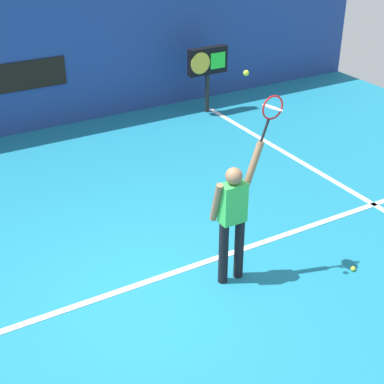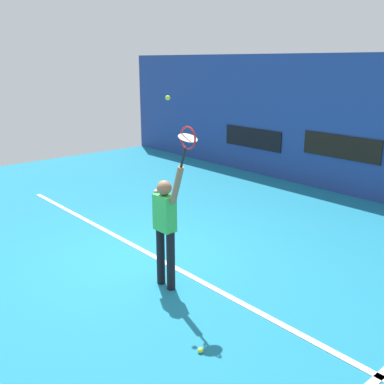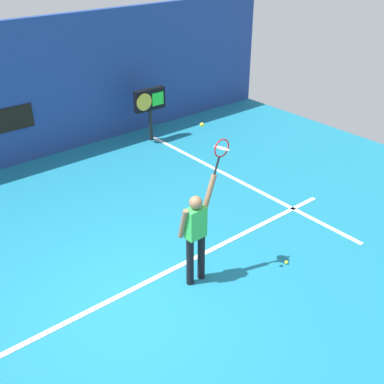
{
  "view_description": "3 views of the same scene",
  "coord_description": "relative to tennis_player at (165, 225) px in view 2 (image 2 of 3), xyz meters",
  "views": [
    {
      "loc": [
        -2.6,
        -5.55,
        4.86
      ],
      "look_at": [
        0.78,
        0.31,
        1.16
      ],
      "focal_mm": 54.31,
      "sensor_mm": 36.0,
      "label": 1
    },
    {
      "loc": [
        6.05,
        -4.05,
        3.36
      ],
      "look_at": [
        1.13,
        0.22,
        1.44
      ],
      "focal_mm": 41.91,
      "sensor_mm": 36.0,
      "label": 2
    },
    {
      "loc": [
        -3.24,
        -5.37,
        5.49
      ],
      "look_at": [
        1.43,
        0.28,
        1.41
      ],
      "focal_mm": 45.32,
      "sensor_mm": 36.0,
      "label": 3
    }
  ],
  "objects": [
    {
      "name": "ground_plane",
      "position": [
        -1.07,
        0.25,
        -1.01
      ],
      "size": [
        18.0,
        18.0,
        0.0
      ],
      "primitive_type": "plane",
      "color": "teal"
    },
    {
      "name": "tennis_player",
      "position": [
        0.0,
        0.0,
        0.0
      ],
      "size": [
        0.68,
        0.31,
        1.97
      ],
      "color": "black",
      "rests_on": "ground_plane"
    },
    {
      "name": "spare_ball",
      "position": [
        1.58,
        -0.71,
        -0.98
      ],
      "size": [
        0.07,
        0.07,
        0.07
      ],
      "primitive_type": "sphere",
      "color": "#CCE033",
      "rests_on": "ground_plane"
    },
    {
      "name": "sponsor_banner_portside",
      "position": [
        -4.07,
        6.51,
        0.07
      ],
      "size": [
        2.2,
        0.03,
        0.6
      ],
      "primitive_type": "cube",
      "color": "black"
    },
    {
      "name": "sponsor_banner_center",
      "position": [
        -1.07,
        6.51,
        0.22
      ],
      "size": [
        2.2,
        0.03,
        0.6
      ],
      "primitive_type": "cube",
      "color": "black"
    },
    {
      "name": "back_wall",
      "position": [
        -1.07,
        6.63,
        0.76
      ],
      "size": [
        18.0,
        0.2,
        3.55
      ],
      "primitive_type": "cube",
      "color": "navy",
      "rests_on": "ground_plane"
    },
    {
      "name": "tennis_racket",
      "position": [
        0.51,
        -0.0,
        1.34
      ],
      "size": [
        0.4,
        0.27,
        0.63
      ],
      "color": "black"
    },
    {
      "name": "court_baseline",
      "position": [
        -1.07,
        0.49,
        -1.0
      ],
      "size": [
        10.0,
        0.1,
        0.01
      ],
      "primitive_type": "cube",
      "color": "white",
      "rests_on": "ground_plane"
    },
    {
      "name": "tennis_ball",
      "position": [
        0.11,
        -0.0,
        1.86
      ],
      "size": [
        0.07,
        0.07,
        0.07
      ],
      "primitive_type": "sphere",
      "color": "#CCE033"
    }
  ]
}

